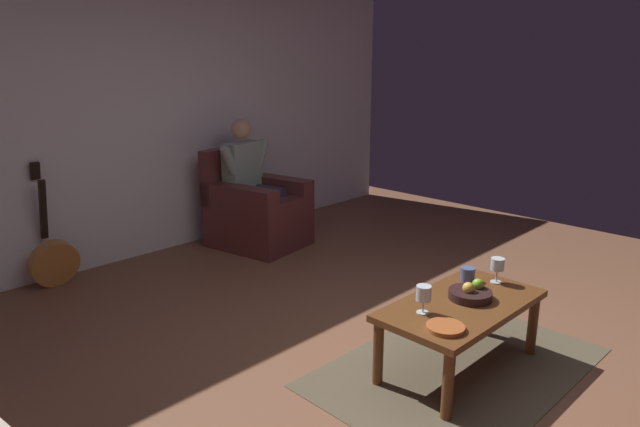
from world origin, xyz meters
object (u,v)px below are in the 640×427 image
object	(u,v)px
wine_glass_far	(424,295)
guitar	(53,259)
coffee_table	(461,312)
decorative_dish	(445,327)
fruit_bowl	(471,293)
armchair	(255,211)
candle_jar	(468,274)
wine_glass_near	(497,266)
person_seated	(251,178)

from	to	relation	value
wine_glass_far	guitar	bearing A→B (deg)	-73.41
coffee_table	wine_glass_far	bearing A→B (deg)	-16.28
decorative_dish	fruit_bowl	bearing A→B (deg)	-166.41
armchair	candle_jar	size ratio (longest dim) A/B	10.43
wine_glass_near	decorative_dish	size ratio (longest dim) A/B	0.80
wine_glass_far	coffee_table	bearing A→B (deg)	163.72
armchair	wine_glass_near	size ratio (longest dim) A/B	5.88
guitar	candle_jar	size ratio (longest dim) A/B	11.09
wine_glass_near	candle_jar	world-z (taller)	wine_glass_near
fruit_bowl	guitar	bearing A→B (deg)	-67.80
coffee_table	guitar	distance (m)	3.23
guitar	wine_glass_near	xyz separation A→B (m)	(-1.57, 3.02, 0.31)
armchair	decorative_dish	size ratio (longest dim) A/B	4.71
person_seated	wine_glass_far	xyz separation A→B (m)	(0.93, 2.62, -0.13)
wine_glass_far	fruit_bowl	world-z (taller)	wine_glass_far
guitar	decorative_dish	size ratio (longest dim) A/B	5.01
guitar	fruit_bowl	bearing A→B (deg)	112.20
decorative_dish	wine_glass_far	bearing A→B (deg)	-113.19
candle_jar	wine_glass_near	bearing A→B (deg)	123.39
armchair	candle_jar	world-z (taller)	armchair
person_seated	fruit_bowl	xyz separation A→B (m)	(0.57, 2.71, -0.20)
armchair	person_seated	size ratio (longest dim) A/B	0.77
fruit_bowl	candle_jar	world-z (taller)	fruit_bowl
fruit_bowl	coffee_table	bearing A→B (deg)	-6.08
decorative_dish	armchair	bearing A→B (deg)	-110.21
armchair	guitar	xyz separation A→B (m)	(1.81, -0.35, -0.11)
coffee_table	wine_glass_far	size ratio (longest dim) A/B	6.55
wine_glass_near	wine_glass_far	distance (m)	0.70
armchair	guitar	world-z (taller)	guitar
person_seated	coffee_table	size ratio (longest dim) A/B	1.16
coffee_table	candle_jar	world-z (taller)	candle_jar
person_seated	wine_glass_far	distance (m)	2.78
wine_glass_near	person_seated	bearing A→B (deg)	-95.08
armchair	fruit_bowl	bearing A→B (deg)	68.30
fruit_bowl	candle_jar	xyz separation A→B (m)	(-0.24, -0.16, 0.01)
guitar	wine_glass_near	size ratio (longest dim) A/B	6.26
wine_glass_far	candle_jar	size ratio (longest dim) A/B	1.78
guitar	candle_jar	xyz separation A→B (m)	(-1.47, 2.87, 0.24)
wine_glass_near	fruit_bowl	distance (m)	0.34
wine_glass_near	candle_jar	distance (m)	0.19
fruit_bowl	decorative_dish	size ratio (longest dim) A/B	1.25
coffee_table	guitar	bearing A→B (deg)	-69.06
person_seated	fruit_bowl	world-z (taller)	person_seated
candle_jar	person_seated	bearing A→B (deg)	-97.52
coffee_table	guitar	size ratio (longest dim) A/B	1.05
coffee_table	wine_glass_far	xyz separation A→B (m)	(0.28, -0.08, 0.17)
person_seated	wine_glass_near	world-z (taller)	person_seated
fruit_bowl	wine_glass_near	bearing A→B (deg)	-178.55
armchair	wine_glass_far	distance (m)	2.75
candle_jar	armchair	bearing A→B (deg)	-97.76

